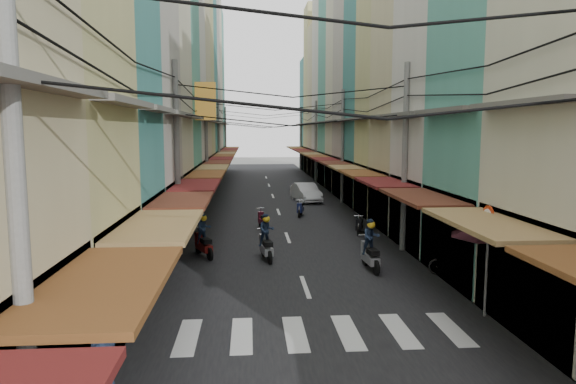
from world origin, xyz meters
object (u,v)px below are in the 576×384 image
market_umbrella (492,227)px  traffic_sign (488,235)px  white_car (306,202)px  bicycle (453,275)px

market_umbrella → traffic_sign: size_ratio=0.83×
white_car → traffic_sign: traffic_sign is taller
white_car → bicycle: size_ratio=2.84×
white_car → bicycle: white_car is taller
bicycle → market_umbrella: 3.77m
market_umbrella → traffic_sign: (-0.73, -1.22, 0.02)m
traffic_sign → white_car: bearing=96.0°
traffic_sign → bicycle: bearing=79.1°
white_car → market_umbrella: size_ratio=1.80×
bicycle → traffic_sign: bearing=-178.9°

